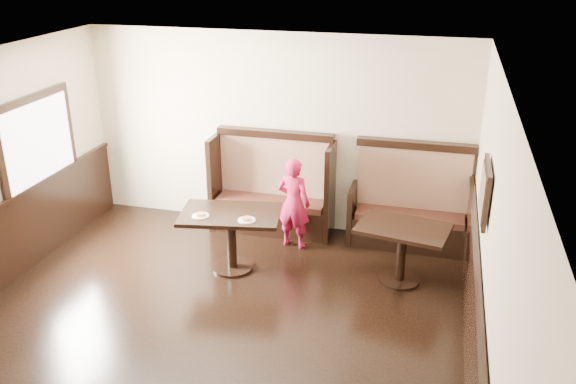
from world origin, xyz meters
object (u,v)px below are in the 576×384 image
(table_main, at_px, (231,226))
(booth_neighbor, at_px, (410,212))
(table_neighbor, at_px, (402,241))
(child, at_px, (294,203))
(booth_main, at_px, (273,195))

(table_main, bearing_deg, booth_neighbor, 20.99)
(table_neighbor, distance_m, child, 1.61)
(child, bearing_deg, table_neighbor, 168.04)
(table_main, bearing_deg, table_neighbor, -3.64)
(booth_neighbor, distance_m, child, 1.61)
(booth_neighbor, xyz_separation_m, child, (-1.53, -0.47, 0.16))
(booth_neighbor, relative_size, child, 1.29)
(booth_main, relative_size, booth_neighbor, 1.06)
(table_neighbor, xyz_separation_m, child, (-1.50, 0.57, 0.08))
(table_main, xyz_separation_m, child, (0.61, 0.80, 0.04))
(booth_neighbor, xyz_separation_m, table_main, (-2.14, -1.27, 0.12))
(booth_neighbor, distance_m, table_neighbor, 1.05)
(booth_main, height_order, table_main, booth_main)
(booth_neighbor, bearing_deg, booth_main, 179.95)
(child, bearing_deg, booth_neighbor, -153.92)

